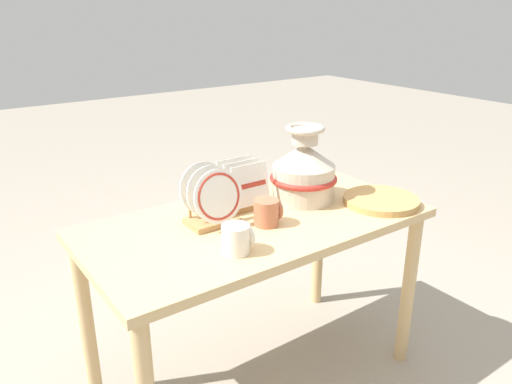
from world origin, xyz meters
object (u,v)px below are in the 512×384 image
at_px(ceramic_vase, 304,170).
at_px(dish_rack_round_plates, 213,202).
at_px(wicker_charger_stack, 381,200).
at_px(mug_cream_glaze, 237,239).
at_px(mug_terracotta_glaze, 267,212).
at_px(dish_rack_square_plates, 243,192).

distance_m(ceramic_vase, dish_rack_round_plates, 0.44).
height_order(wicker_charger_stack, mug_cream_glaze, mug_cream_glaze).
relative_size(wicker_charger_stack, mug_terracotta_glaze, 3.02).
bearing_deg(wicker_charger_stack, mug_terracotta_glaze, 168.05).
distance_m(wicker_charger_stack, mug_terracotta_glaze, 0.52).
relative_size(ceramic_vase, mug_cream_glaze, 3.09).
distance_m(dish_rack_round_plates, mug_terracotta_glaze, 0.20).
height_order(ceramic_vase, dish_rack_round_plates, ceramic_vase).
bearing_deg(mug_terracotta_glaze, wicker_charger_stack, -11.95).
bearing_deg(mug_cream_glaze, dish_rack_square_plates, 52.85).
height_order(dish_rack_square_plates, mug_cream_glaze, dish_rack_square_plates).
relative_size(dish_rack_round_plates, mug_terracotta_glaze, 2.19).
xyz_separation_m(ceramic_vase, wicker_charger_stack, (0.23, -0.22, -0.12)).
bearing_deg(mug_cream_glaze, mug_terracotta_glaze, 29.44).
xyz_separation_m(dish_rack_round_plates, dish_rack_square_plates, (0.19, 0.08, -0.03)).
bearing_deg(dish_rack_square_plates, mug_cream_glaze, -127.15).
relative_size(ceramic_vase, mug_terracotta_glaze, 3.09).
bearing_deg(mug_cream_glaze, dish_rack_round_plates, 77.69).
relative_size(ceramic_vase, dish_rack_square_plates, 1.68).
bearing_deg(wicker_charger_stack, ceramic_vase, 135.75).
distance_m(dish_rack_square_plates, wicker_charger_stack, 0.57).
xyz_separation_m(ceramic_vase, mug_terracotta_glaze, (-0.28, -0.12, -0.08)).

